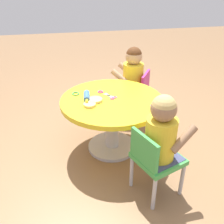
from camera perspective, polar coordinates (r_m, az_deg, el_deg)
ground_plane at (r=2.45m, az=-0.00°, el=-7.78°), size 10.00×10.00×0.00m
craft_table at (r=2.24m, az=-0.00°, el=0.08°), size 0.87×0.87×0.51m
child_chair_left at (r=1.85m, az=9.34°, el=-10.24°), size 0.39×0.39×0.54m
seated_child_left at (r=1.74m, az=10.94°, el=-4.01°), size 0.37×0.42×0.51m
child_chair_right at (r=2.79m, az=5.21°, el=4.36°), size 0.41×0.41×0.54m
seated_child_right at (r=2.71m, az=4.61°, el=8.84°), size 0.41×0.44×0.51m
rolling_pin at (r=2.18m, az=-5.60°, el=3.52°), size 0.23×0.06×0.05m
craft_scissors at (r=2.21m, az=-0.16°, el=3.35°), size 0.14×0.11×0.01m
playdough_blob_0 at (r=2.07m, az=-4.96°, el=1.62°), size 0.10×0.10×0.02m
playdough_blob_1 at (r=2.14m, az=-3.73°, el=2.69°), size 0.12×0.12×0.02m
cookie_cutter_0 at (r=2.30m, az=-2.57°, el=4.49°), size 0.05×0.05×0.01m
cookie_cutter_1 at (r=2.08m, az=9.10°, el=1.33°), size 0.05×0.05×0.01m
cookie_cutter_2 at (r=2.28m, az=-8.00°, el=4.03°), size 0.07×0.07×0.01m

